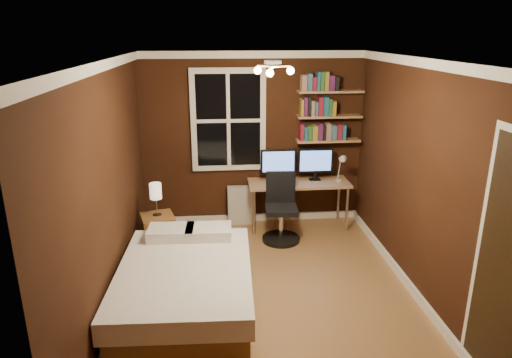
{
  "coord_description": "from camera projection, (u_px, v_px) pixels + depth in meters",
  "views": [
    {
      "loc": [
        -0.54,
        -4.34,
        2.74
      ],
      "look_at": [
        -0.1,
        0.45,
        1.19
      ],
      "focal_mm": 32.0,
      "sensor_mm": 36.0,
      "label": 1
    }
  ],
  "objects": [
    {
      "name": "floor",
      "position": [
        269.0,
        294.0,
        5.0
      ],
      "size": [
        4.2,
        4.2,
        0.0
      ],
      "primitive_type": "plane",
      "color": "olive",
      "rests_on": "ground"
    },
    {
      "name": "wall_back",
      "position": [
        253.0,
        140.0,
        6.6
      ],
      "size": [
        3.2,
        0.04,
        2.5
      ],
      "primitive_type": "cube",
      "color": "black",
      "rests_on": "ground"
    },
    {
      "name": "wall_left",
      "position": [
        109.0,
        191.0,
        4.48
      ],
      "size": [
        0.04,
        4.2,
        2.5
      ],
      "primitive_type": "cube",
      "color": "black",
      "rests_on": "ground"
    },
    {
      "name": "wall_right",
      "position": [
        422.0,
        182.0,
        4.75
      ],
      "size": [
        0.04,
        4.2,
        2.5
      ],
      "primitive_type": "cube",
      "color": "black",
      "rests_on": "ground"
    },
    {
      "name": "ceiling",
      "position": [
        271.0,
        59.0,
        4.23
      ],
      "size": [
        3.2,
        4.2,
        0.02
      ],
      "primitive_type": "cube",
      "color": "white",
      "rests_on": "wall_back"
    },
    {
      "name": "window",
      "position": [
        228.0,
        120.0,
        6.45
      ],
      "size": [
        1.06,
        0.06,
        1.46
      ],
      "primitive_type": "cube",
      "color": "white",
      "rests_on": "wall_back"
    },
    {
      "name": "door",
      "position": [
        509.0,
        277.0,
        3.35
      ],
      "size": [
        0.03,
        0.82,
        2.05
      ],
      "primitive_type": null,
      "color": "black",
      "rests_on": "ground"
    },
    {
      "name": "ceiling_fixture",
      "position": [
        273.0,
        71.0,
        4.17
      ],
      "size": [
        0.44,
        0.44,
        0.18
      ],
      "primitive_type": null,
      "color": "beige",
      "rests_on": "ceiling"
    },
    {
      "name": "bookshelf_lower",
      "position": [
        328.0,
        140.0,
        6.58
      ],
      "size": [
        0.92,
        0.22,
        0.03
      ],
      "primitive_type": "cube",
      "color": "#9C754B",
      "rests_on": "wall_back"
    },
    {
      "name": "books_row_lower",
      "position": [
        328.0,
        132.0,
        6.54
      ],
      "size": [
        0.6,
        0.16,
        0.23
      ],
      "primitive_type": null,
      "color": "maroon",
      "rests_on": "bookshelf_lower"
    },
    {
      "name": "bookshelf_middle",
      "position": [
        329.0,
        116.0,
        6.48
      ],
      "size": [
        0.92,
        0.22,
        0.03
      ],
      "primitive_type": "cube",
      "color": "#9C754B",
      "rests_on": "wall_back"
    },
    {
      "name": "books_row_middle",
      "position": [
        330.0,
        107.0,
        6.44
      ],
      "size": [
        0.54,
        0.16,
        0.23
      ],
      "primitive_type": null,
      "color": "#1C5D7E",
      "rests_on": "bookshelf_middle"
    },
    {
      "name": "bookshelf_upper",
      "position": [
        330.0,
        91.0,
        6.37
      ],
      "size": [
        0.92,
        0.22,
        0.03
      ],
      "primitive_type": "cube",
      "color": "#9C754B",
      "rests_on": "wall_back"
    },
    {
      "name": "books_row_upper",
      "position": [
        331.0,
        82.0,
        6.33
      ],
      "size": [
        0.48,
        0.16,
        0.23
      ],
      "primitive_type": null,
      "color": "#2A632E",
      "rests_on": "bookshelf_upper"
    },
    {
      "name": "bed",
      "position": [
        186.0,
        286.0,
        4.66
      ],
      "size": [
        1.39,
        1.88,
        0.62
      ],
      "rotation": [
        0.0,
        0.0,
        -0.04
      ],
      "color": "brown",
      "rests_on": "ground"
    },
    {
      "name": "nightstand",
      "position": [
        159.0,
        234.0,
        5.91
      ],
      "size": [
        0.49,
        0.49,
        0.5
      ],
      "primitive_type": "cube",
      "rotation": [
        0.0,
        0.0,
        0.28
      ],
      "color": "brown",
      "rests_on": "ground"
    },
    {
      "name": "bedside_lamp",
      "position": [
        156.0,
        200.0,
        5.77
      ],
      "size": [
        0.15,
        0.15,
        0.44
      ],
      "primitive_type": null,
      "color": "beige",
      "rests_on": "nightstand"
    },
    {
      "name": "radiator",
      "position": [
        241.0,
        205.0,
        6.78
      ],
      "size": [
        0.38,
        0.13,
        0.58
      ],
      "primitive_type": "cube",
      "color": "beige",
      "rests_on": "ground"
    },
    {
      "name": "desk",
      "position": [
        299.0,
        186.0,
        6.57
      ],
      "size": [
        1.45,
        0.54,
        0.69
      ],
      "color": "#9C754B",
      "rests_on": "ground"
    },
    {
      "name": "monitor_left",
      "position": [
        278.0,
        165.0,
        6.53
      ],
      "size": [
        0.51,
        0.12,
        0.47
      ],
      "primitive_type": null,
      "color": "black",
      "rests_on": "desk"
    },
    {
      "name": "monitor_right",
      "position": [
        315.0,
        164.0,
        6.57
      ],
      "size": [
        0.51,
        0.12,
        0.47
      ],
      "primitive_type": null,
      "color": "black",
      "rests_on": "desk"
    },
    {
      "name": "desk_lamp",
      "position": [
        341.0,
        168.0,
        6.46
      ],
      "size": [
        0.14,
        0.32,
        0.44
      ],
      "primitive_type": null,
      "color": "silver",
      "rests_on": "desk"
    },
    {
      "name": "office_chair",
      "position": [
        281.0,
        216.0,
        6.23
      ],
      "size": [
        0.52,
        0.52,
        0.94
      ],
      "rotation": [
        0.0,
        0.0,
        -0.06
      ],
      "color": "black",
      "rests_on": "ground"
    }
  ]
}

